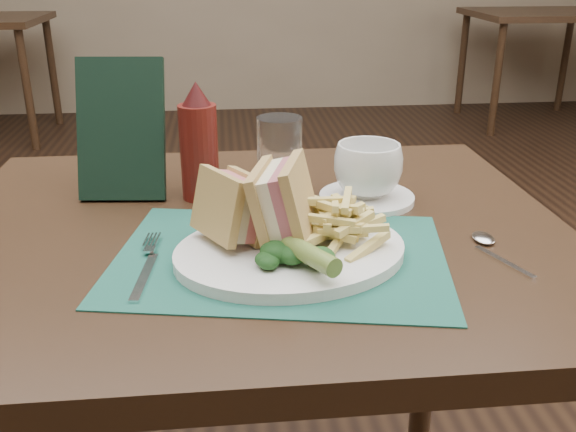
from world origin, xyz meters
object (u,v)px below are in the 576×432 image
object	(u,v)px
placemat	(280,257)
check_presenter	(121,129)
sandwich_half_b	(268,201)
drinking_glass	(280,158)
saucer	(367,198)
table_main	(260,431)
coffee_cup	(368,170)
sandwich_half_a	(218,209)
ketchup_bottle	(199,141)
table_bg_right	(534,68)
plate	(290,252)

from	to	relation	value
placemat	check_presenter	distance (m)	0.36
sandwich_half_b	drinking_glass	xyz separation A→B (m)	(0.03, 0.21, -0.01)
sandwich_half_b	saucer	xyz separation A→B (m)	(0.17, 0.17, -0.07)
table_main	check_presenter	distance (m)	0.54
placemat	coffee_cup	size ratio (longest dim) A/B	3.98
table_main	saucer	distance (m)	0.43
sandwich_half_a	ketchup_bottle	distance (m)	0.22
table_bg_right	placemat	xyz separation A→B (m)	(-2.06, -3.51, 0.38)
placemat	plate	world-z (taller)	plate
saucer	ketchup_bottle	world-z (taller)	ketchup_bottle
sandwich_half_b	check_presenter	distance (m)	0.33
plate	drinking_glass	bearing A→B (deg)	76.33
plate	sandwich_half_b	size ratio (longest dim) A/B	2.69
coffee_cup	table_bg_right	bearing A→B (deg)	60.10
ketchup_bottle	check_presenter	distance (m)	0.12
table_main	placemat	xyz separation A→B (m)	(0.03, -0.11, 0.38)
coffee_cup	plate	bearing A→B (deg)	-126.32
table_bg_right	check_presenter	size ratio (longest dim) A/B	4.05
plate	check_presenter	bearing A→B (deg)	120.17
placemat	sandwich_half_a	xyz separation A→B (m)	(-0.08, 0.02, 0.06)
table_bg_right	sandwich_half_a	xyz separation A→B (m)	(-2.14, -3.49, 0.44)
placemat	check_presenter	bearing A→B (deg)	130.87
table_bg_right	plate	bearing A→B (deg)	-120.28
sandwich_half_b	coffee_cup	size ratio (longest dim) A/B	1.05
plate	sandwich_half_a	bearing A→B (deg)	156.44
saucer	plate	bearing A→B (deg)	-126.32
table_bg_right	drinking_glass	xyz separation A→B (m)	(-2.04, -3.29, 0.44)
placemat	plate	size ratio (longest dim) A/B	1.41
saucer	check_presenter	world-z (taller)	check_presenter
saucer	drinking_glass	size ratio (longest dim) A/B	1.15
sandwich_half_a	ketchup_bottle	size ratio (longest dim) A/B	0.50
table_bg_right	sandwich_half_b	bearing A→B (deg)	-120.74
table_main	sandwich_half_a	size ratio (longest dim) A/B	9.67
placemat	saucer	distance (m)	0.25
table_bg_right	check_presenter	xyz separation A→B (m)	(-2.29, -3.25, 0.48)
sandwich_half_a	table_main	bearing A→B (deg)	29.93
coffee_cup	sandwich_half_b	bearing A→B (deg)	-134.12
coffee_cup	check_presenter	distance (m)	0.39
saucer	drinking_glass	world-z (taller)	drinking_glass
coffee_cup	drinking_glass	world-z (taller)	drinking_glass
sandwich_half_a	coffee_cup	size ratio (longest dim) A/B	0.87
saucer	ketchup_bottle	xyz separation A→B (m)	(-0.26, 0.04, 0.09)
plate	saucer	world-z (taller)	plate
table_main	ketchup_bottle	distance (m)	0.49
check_presenter	saucer	bearing A→B (deg)	-5.29
check_presenter	sandwich_half_a	bearing A→B (deg)	-53.56
drinking_glass	ketchup_bottle	world-z (taller)	ketchup_bottle
drinking_glass	check_presenter	world-z (taller)	check_presenter
table_bg_right	ketchup_bottle	world-z (taller)	ketchup_bottle
table_bg_right	ketchup_bottle	bearing A→B (deg)	-123.51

